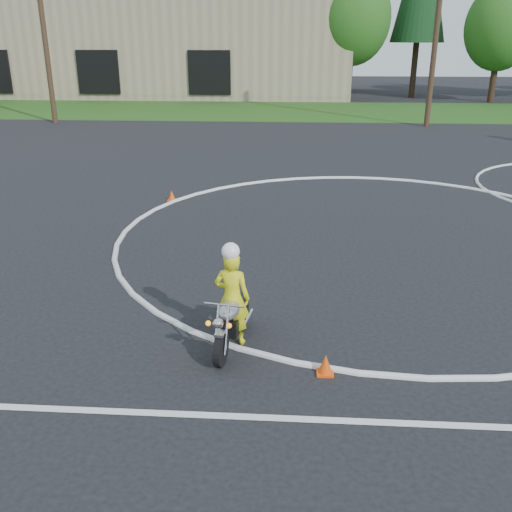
{
  "coord_description": "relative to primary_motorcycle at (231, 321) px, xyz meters",
  "views": [
    {
      "loc": [
        -1.94,
        -9.92,
        4.49
      ],
      "look_at": [
        -2.52,
        -1.22,
        1.1
      ],
      "focal_mm": 40.0,
      "sensor_mm": 36.0,
      "label": 1
    }
  ],
  "objects": [
    {
      "name": "warehouse",
      "position": [
        -15.18,
        42.24,
        3.73
      ],
      "size": [
        41.0,
        17.0,
        8.3
      ],
      "color": "tan",
      "rests_on": "ground"
    },
    {
      "name": "primary_motorcycle",
      "position": [
        0.0,
        0.0,
        0.0
      ],
      "size": [
        0.65,
        1.7,
        0.9
      ],
      "rotation": [
        0.0,
        0.0,
        -0.17
      ],
      "color": "black",
      "rests_on": "ground"
    },
    {
      "name": "rider_primary_grp",
      "position": [
        0.0,
        0.13,
        0.37
      ],
      "size": [
        0.6,
        0.45,
        1.66
      ],
      "rotation": [
        0.0,
        0.0,
        -0.17
      ],
      "color": "yellow",
      "rests_on": "ground"
    },
    {
      "name": "grass_strip",
      "position": [
        2.82,
        29.25,
        -0.43
      ],
      "size": [
        120.0,
        10.0,
        0.02
      ],
      "primitive_type": "cube",
      "color": "#1E4714",
      "rests_on": "ground"
    },
    {
      "name": "course_markings",
      "position": [
        4.99,
        6.6,
        -0.43
      ],
      "size": [
        19.05,
        19.05,
        0.12
      ],
      "color": "silver",
      "rests_on": "ground"
    },
    {
      "name": "utility_poles",
      "position": [
        7.82,
        23.25,
        4.76
      ],
      "size": [
        41.6,
        1.12,
        10.0
      ],
      "color": "#473321",
      "rests_on": "ground"
    },
    {
      "name": "ground",
      "position": [
        2.82,
        2.25,
        -0.44
      ],
      "size": [
        120.0,
        120.0,
        0.0
      ],
      "primitive_type": "plane",
      "color": "black",
      "rests_on": "ground"
    }
  ]
}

